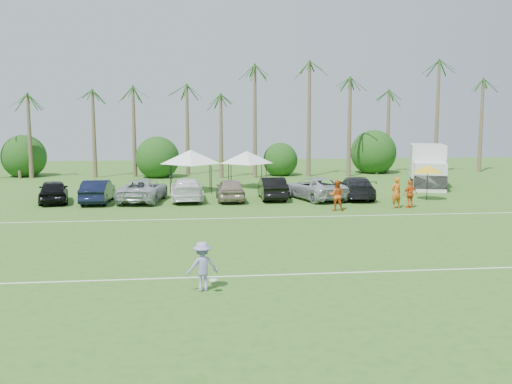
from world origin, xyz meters
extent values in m
plane|color=#35641E|center=(0.00, 0.00, 0.00)|extent=(120.00, 120.00, 0.00)
cube|color=white|center=(0.00, 2.00, 0.01)|extent=(80.00, 0.10, 0.01)
cube|color=white|center=(0.00, 14.00, 0.01)|extent=(80.00, 0.10, 0.01)
cone|color=brown|center=(-17.00, 38.00, 4.50)|extent=(0.44, 0.44, 9.00)
cone|color=brown|center=(-12.00, 38.00, 5.00)|extent=(0.44, 0.44, 10.00)
cone|color=brown|center=(-8.00, 38.00, 5.50)|extent=(0.44, 0.44, 11.00)
cone|color=brown|center=(-4.00, 38.00, 4.00)|extent=(0.44, 0.44, 8.00)
cone|color=brown|center=(0.00, 38.00, 4.50)|extent=(0.44, 0.44, 9.00)
cone|color=brown|center=(4.00, 38.00, 5.00)|extent=(0.44, 0.44, 10.00)
cone|color=brown|center=(8.00, 38.00, 5.50)|extent=(0.44, 0.44, 11.00)
cone|color=brown|center=(13.00, 38.00, 4.00)|extent=(0.44, 0.44, 8.00)
cone|color=brown|center=(18.00, 38.00, 4.50)|extent=(0.44, 0.44, 9.00)
cone|color=brown|center=(23.00, 38.00, 5.00)|extent=(0.44, 0.44, 10.00)
cone|color=brown|center=(27.00, 38.00, 5.50)|extent=(0.44, 0.44, 11.00)
cylinder|color=brown|center=(-19.00, 39.00, 0.70)|extent=(0.30, 0.30, 1.40)
sphere|color=#154012|center=(-19.00, 39.00, 1.80)|extent=(4.00, 4.00, 4.00)
cylinder|color=brown|center=(-6.00, 39.00, 0.70)|extent=(0.30, 0.30, 1.40)
sphere|color=#154012|center=(-6.00, 39.00, 1.80)|extent=(4.00, 4.00, 4.00)
cylinder|color=brown|center=(6.00, 39.00, 0.70)|extent=(0.30, 0.30, 1.40)
sphere|color=#154012|center=(6.00, 39.00, 1.80)|extent=(4.00, 4.00, 4.00)
cylinder|color=brown|center=(16.00, 39.00, 0.70)|extent=(0.30, 0.30, 1.40)
sphere|color=#154012|center=(16.00, 39.00, 1.80)|extent=(4.00, 4.00, 4.00)
imported|color=orange|center=(10.05, 16.46, 0.99)|extent=(0.83, 0.66, 1.98)
imported|color=#D04E17|center=(6.08, 16.04, 0.95)|extent=(1.05, 0.90, 1.89)
imported|color=#E65A19|center=(10.98, 16.47, 0.89)|extent=(1.13, 0.72, 1.79)
cube|color=silver|center=(16.77, 27.50, 2.17)|extent=(4.09, 5.47, 2.65)
cube|color=silver|center=(15.67, 24.30, 1.11)|extent=(2.92, 2.59, 2.22)
cube|color=black|center=(15.41, 23.55, 0.79)|extent=(2.41, 1.09, 1.06)
cube|color=#E5590C|center=(18.03, 27.07, 1.69)|extent=(0.57, 1.61, 0.95)
cylinder|color=black|center=(14.73, 24.84, 0.48)|extent=(0.61, 1.00, 0.95)
cylinder|color=black|center=(16.74, 24.16, 0.48)|extent=(0.61, 1.00, 0.95)
cylinder|color=black|center=(16.18, 29.05, 0.48)|extent=(0.61, 1.00, 0.95)
cylinder|color=black|center=(18.18, 28.36, 0.48)|extent=(0.61, 1.00, 0.95)
cylinder|color=black|center=(-4.38, 24.69, 1.08)|extent=(0.06, 0.06, 2.17)
cylinder|color=black|center=(-1.33, 24.69, 1.08)|extent=(0.06, 0.06, 2.17)
cylinder|color=black|center=(-4.38, 27.74, 1.08)|extent=(0.06, 0.06, 2.17)
cylinder|color=black|center=(-1.33, 27.74, 1.08)|extent=(0.06, 0.06, 2.17)
pyramid|color=white|center=(-2.86, 26.21, 3.25)|extent=(4.68, 4.68, 1.08)
cylinder|color=black|center=(0.31, 26.81, 1.00)|extent=(0.06, 0.06, 2.00)
cylinder|color=black|center=(3.12, 26.81, 1.00)|extent=(0.06, 0.06, 2.00)
cylinder|color=black|center=(0.31, 29.61, 1.00)|extent=(0.06, 0.06, 2.00)
cylinder|color=black|center=(3.12, 29.61, 1.00)|extent=(0.06, 0.06, 2.00)
pyramid|color=white|center=(1.71, 28.21, 3.01)|extent=(4.33, 4.33, 1.00)
cylinder|color=black|center=(13.46, 19.64, 1.09)|extent=(0.05, 0.05, 2.19)
cone|color=gold|center=(13.46, 19.64, 2.19)|extent=(2.19, 2.19, 0.50)
imported|color=#8C87C0|center=(-2.53, 0.42, 0.83)|extent=(1.18, 0.85, 1.65)
cylinder|color=white|center=(-2.19, 0.16, 0.42)|extent=(0.27, 0.27, 0.03)
imported|color=black|center=(-12.09, 21.40, 0.79)|extent=(2.71, 4.89, 1.58)
imported|color=black|center=(-9.11, 20.97, 0.79)|extent=(1.77, 4.81, 1.58)
imported|color=#A7ACB1|center=(-6.13, 21.28, 0.79)|extent=(3.42, 5.99, 1.58)
imported|color=white|center=(-3.15, 21.38, 0.79)|extent=(2.35, 5.48, 1.58)
imported|color=gray|center=(-0.17, 20.98, 0.79)|extent=(1.86, 4.62, 1.58)
imported|color=black|center=(2.81, 21.40, 0.79)|extent=(1.78, 4.82, 1.58)
imported|color=#ACAEB4|center=(5.79, 20.96, 0.79)|extent=(4.17, 6.19, 1.58)
imported|color=black|center=(8.77, 21.03, 0.79)|extent=(2.86, 5.66, 1.58)
camera|label=1|loc=(-2.87, -18.03, 5.71)|focal=40.00mm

